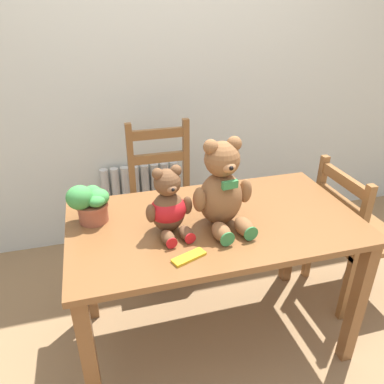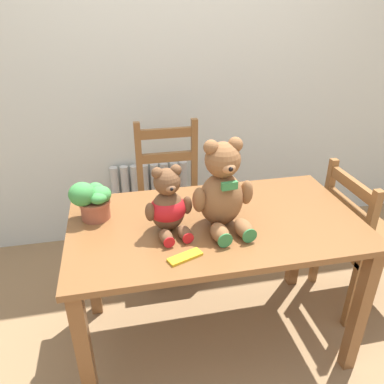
{
  "view_description": "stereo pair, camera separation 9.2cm",
  "coord_description": "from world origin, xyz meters",
  "px_view_note": "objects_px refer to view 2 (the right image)",
  "views": [
    {
      "loc": [
        -0.5,
        -1.04,
        1.68
      ],
      "look_at": [
        -0.12,
        0.35,
        0.93
      ],
      "focal_mm": 35.0,
      "sensor_mm": 36.0,
      "label": 1
    },
    {
      "loc": [
        -0.42,
        -1.06,
        1.68
      ],
      "look_at": [
        -0.12,
        0.35,
        0.93
      ],
      "focal_mm": 35.0,
      "sensor_mm": 36.0,
      "label": 2
    }
  ],
  "objects_px": {
    "potted_plant": "(91,199)",
    "chocolate_bar": "(185,257)",
    "teddy_bear_left": "(168,206)",
    "teddy_bear_right": "(223,190)",
    "wooden_chair_side": "(362,239)",
    "wooden_chair_behind": "(171,204)"
  },
  "relations": [
    {
      "from": "potted_plant",
      "to": "chocolate_bar",
      "type": "bearing_deg",
      "value": -47.27
    },
    {
      "from": "teddy_bear_left",
      "to": "teddy_bear_right",
      "type": "height_order",
      "value": "teddy_bear_right"
    },
    {
      "from": "wooden_chair_side",
      "to": "teddy_bear_left",
      "type": "height_order",
      "value": "teddy_bear_left"
    },
    {
      "from": "potted_plant",
      "to": "teddy_bear_left",
      "type": "bearing_deg",
      "value": -27.65
    },
    {
      "from": "wooden_chair_behind",
      "to": "chocolate_bar",
      "type": "distance_m",
      "value": 0.99
    },
    {
      "from": "wooden_chair_side",
      "to": "potted_plant",
      "type": "distance_m",
      "value": 1.53
    },
    {
      "from": "teddy_bear_left",
      "to": "potted_plant",
      "type": "distance_m",
      "value": 0.38
    },
    {
      "from": "wooden_chair_side",
      "to": "chocolate_bar",
      "type": "relative_size",
      "value": 6.08
    },
    {
      "from": "wooden_chair_side",
      "to": "chocolate_bar",
      "type": "height_order",
      "value": "wooden_chair_side"
    },
    {
      "from": "chocolate_bar",
      "to": "wooden_chair_behind",
      "type": "bearing_deg",
      "value": 84.78
    },
    {
      "from": "wooden_chair_side",
      "to": "teddy_bear_left",
      "type": "distance_m",
      "value": 1.23
    },
    {
      "from": "wooden_chair_behind",
      "to": "wooden_chair_side",
      "type": "distance_m",
      "value": 1.18
    },
    {
      "from": "wooden_chair_behind",
      "to": "teddy_bear_left",
      "type": "distance_m",
      "value": 0.83
    },
    {
      "from": "wooden_chair_behind",
      "to": "teddy_bear_right",
      "type": "height_order",
      "value": "teddy_bear_right"
    },
    {
      "from": "wooden_chair_side",
      "to": "wooden_chair_behind",
      "type": "bearing_deg",
      "value": -119.45
    },
    {
      "from": "wooden_chair_behind",
      "to": "potted_plant",
      "type": "bearing_deg",
      "value": 50.47
    },
    {
      "from": "teddy_bear_left",
      "to": "potted_plant",
      "type": "height_order",
      "value": "teddy_bear_left"
    },
    {
      "from": "wooden_chair_behind",
      "to": "potted_plant",
      "type": "height_order",
      "value": "wooden_chair_behind"
    },
    {
      "from": "wooden_chair_behind",
      "to": "chocolate_bar",
      "type": "xyz_separation_m",
      "value": [
        -0.09,
        -0.94,
        0.28
      ]
    },
    {
      "from": "teddy_bear_left",
      "to": "chocolate_bar",
      "type": "distance_m",
      "value": 0.25
    },
    {
      "from": "teddy_bear_left",
      "to": "chocolate_bar",
      "type": "relative_size",
      "value": 2.15
    },
    {
      "from": "wooden_chair_behind",
      "to": "teddy_bear_right",
      "type": "bearing_deg",
      "value": 99.75
    }
  ]
}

